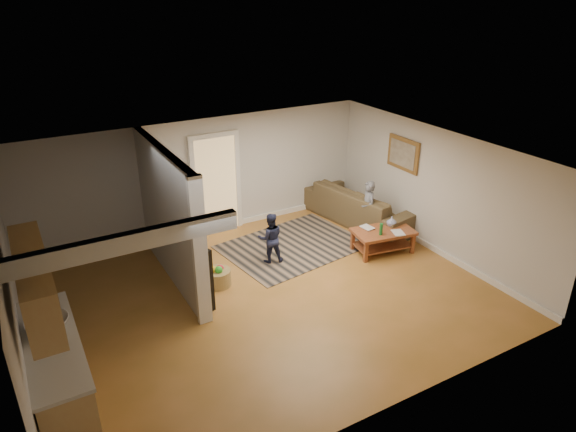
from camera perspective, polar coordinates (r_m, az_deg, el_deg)
The scene contains 11 objects.
ground at distance 9.01m, azimuth -2.18°, elevation -9.07°, with size 7.50×7.50×0.00m, color brown.
room_shell at distance 8.28m, azimuth -10.27°, elevation -1.09°, with size 7.54×6.02×2.52m.
area_rug at distance 10.67m, azimuth 0.55°, elevation -3.32°, with size 2.76×2.01×0.01m, color black.
sofa at distance 11.89m, azimuth 8.00°, elevation -0.54°, with size 2.72×1.06×0.79m, color #413A20.
coffee_table at distance 10.49m, azimuth 10.57°, elevation -2.05°, with size 1.30×0.88×0.71m.
tv_console at distance 10.23m, azimuth -11.64°, elevation -0.97°, with size 0.52×1.20×1.01m.
speaker_left at distance 8.50m, azimuth -8.78°, elevation -7.13°, with size 0.11×0.11×1.13m, color black.
speaker_right at distance 9.58m, azimuth -11.48°, elevation -4.22°, with size 0.09×0.09×0.92m, color black.
toy_basket at distance 9.35m, azimuth -7.79°, elevation -6.70°, with size 0.46×0.46×0.41m.
child at distance 11.30m, azimuth 8.64°, elevation -1.99°, with size 0.44×0.29×1.22m, color slate.
toddler at distance 10.11m, azimuth -1.93°, elevation -5.03°, with size 0.49×0.39×1.02m, color #1C203B.
Camera 1 is at (-3.42, -6.70, 4.96)m, focal length 32.00 mm.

